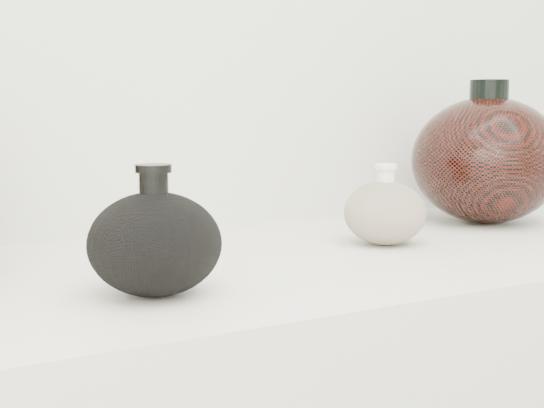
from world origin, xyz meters
TOP-DOWN VIEW (x-y plane):
  - black_gourd_vase at (-0.19, 0.85)m, footprint 0.16×0.16m
  - cream_gourd_vase at (0.18, 0.95)m, footprint 0.12×0.12m
  - right_round_pot at (0.44, 1.03)m, footprint 0.29×0.29m

SIDE VIEW (x-z plane):
  - cream_gourd_vase at x=0.18m, z-range 0.89..1.00m
  - black_gourd_vase at x=-0.19m, z-range 0.89..1.02m
  - right_round_pot at x=0.44m, z-range 0.89..1.11m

